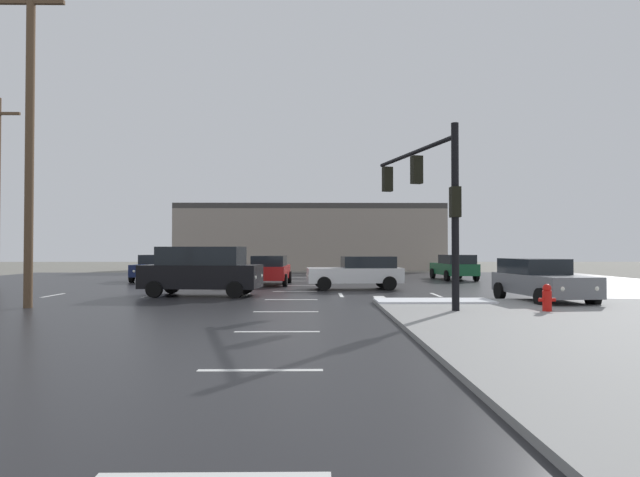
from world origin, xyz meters
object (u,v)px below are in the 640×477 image
object	(u,v)px
sedan_navy	(155,267)
sedan_white	(358,272)
traffic_signal_mast	(429,189)
sedan_red	(270,269)
fire_hydrant	(547,297)
sedan_green	(454,267)
suv_black	(202,270)
utility_pole_mid	(30,136)
sedan_grey	(540,280)

from	to	relation	value
sedan_navy	sedan_white	world-z (taller)	same
traffic_signal_mast	sedan_red	xyz separation A→B (m)	(-6.08, 11.65, -3.05)
fire_hydrant	sedan_green	xyz separation A→B (m)	(2.04, 18.11, 0.32)
fire_hydrant	sedan_white	size ratio (longest dim) A/B	0.17
suv_black	utility_pole_mid	size ratio (longest dim) A/B	0.45
fire_hydrant	utility_pole_mid	distance (m)	17.16
fire_hydrant	sedan_navy	bearing A→B (deg)	133.58
sedan_red	sedan_white	size ratio (longest dim) A/B	0.99
sedan_red	sedan_green	world-z (taller)	same
sedan_navy	sedan_white	bearing A→B (deg)	56.55
sedan_navy	sedan_red	xyz separation A→B (m)	(7.36, -3.94, 0.00)
suv_black	utility_pole_mid	xyz separation A→B (m)	(-4.76, -4.53, 4.62)
fire_hydrant	suv_black	distance (m)	13.28
fire_hydrant	sedan_red	distance (m)	16.22
traffic_signal_mast	sedan_grey	bearing A→B (deg)	-81.63
sedan_red	fire_hydrant	bearing A→B (deg)	-143.93
sedan_grey	suv_black	size ratio (longest dim) A/B	0.94
sedan_navy	sedan_grey	distance (m)	22.50
traffic_signal_mast	fire_hydrant	size ratio (longest dim) A/B	7.24
sedan_green	sedan_navy	bearing A→B (deg)	88.84
traffic_signal_mast	suv_black	xyz separation A→B (m)	(-8.39, 4.95, -2.81)
suv_black	traffic_signal_mast	bearing A→B (deg)	-24.87
sedan_red	sedan_grey	size ratio (longest dim) A/B	0.98
utility_pole_mid	traffic_signal_mast	bearing A→B (deg)	-1.85
sedan_navy	sedan_red	world-z (taller)	same
sedan_navy	suv_black	size ratio (longest dim) A/B	0.92
fire_hydrant	sedan_red	bearing A→B (deg)	124.32
sedan_navy	sedan_grey	xyz separation A→B (m)	(17.83, -13.72, 0.00)
sedan_navy	suv_black	bearing A→B (deg)	22.85
suv_black	utility_pole_mid	bearing A→B (deg)	-130.76
fire_hydrant	utility_pole_mid	size ratio (longest dim) A/B	0.07
sedan_grey	sedan_white	world-z (taller)	same
suv_black	sedan_navy	bearing A→B (deg)	121.05
fire_hydrant	sedan_grey	size ratio (longest dim) A/B	0.17
utility_pole_mid	sedan_grey	bearing A→B (deg)	4.73
traffic_signal_mast	utility_pole_mid	size ratio (longest dim) A/B	0.52
sedan_red	sedan_white	distance (m)	5.45
sedan_green	suv_black	bearing A→B (deg)	126.68
sedan_red	utility_pole_mid	xyz separation A→B (m)	(-7.07, -11.23, 4.85)
traffic_signal_mast	sedan_white	size ratio (longest dim) A/B	1.24
traffic_signal_mast	fire_hydrant	world-z (taller)	traffic_signal_mast
sedan_red	sedan_white	bearing A→B (deg)	-123.36
fire_hydrant	sedan_white	bearing A→B (deg)	114.54
traffic_signal_mast	utility_pole_mid	bearing A→B (deg)	73.41
traffic_signal_mast	sedan_grey	size ratio (longest dim) A/B	1.23
sedan_red	utility_pole_mid	world-z (taller)	utility_pole_mid
sedan_red	utility_pole_mid	bearing A→B (deg)	149.53
utility_pole_mid	sedan_white	bearing A→B (deg)	35.05
sedan_white	utility_pole_mid	world-z (taller)	utility_pole_mid
sedan_grey	suv_black	world-z (taller)	suv_black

